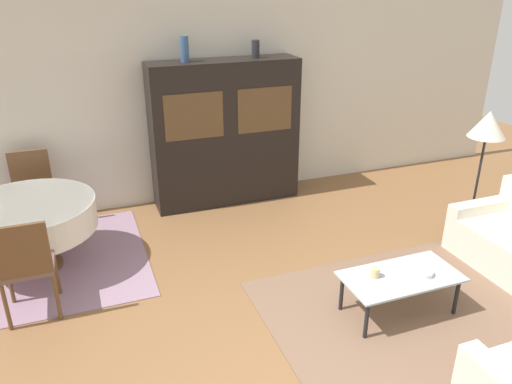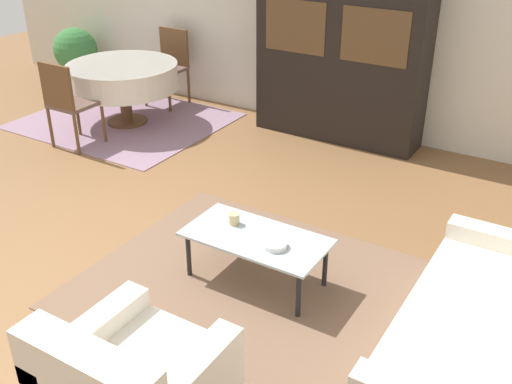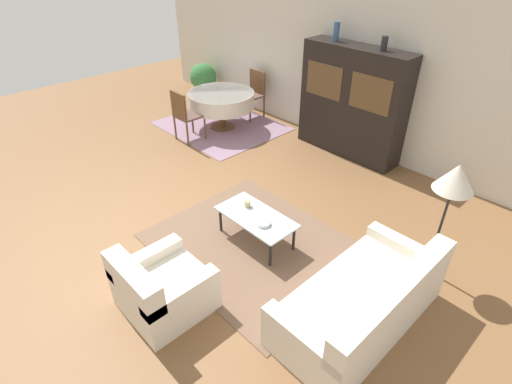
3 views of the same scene
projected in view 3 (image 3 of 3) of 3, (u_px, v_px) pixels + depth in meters
name	position (u px, v px, depth m)	size (l,w,h in m)	color
ground_plane	(176.00, 214.00, 5.68)	(14.00, 14.00, 0.00)	brown
wall_back	(340.00, 68.00, 7.03)	(10.00, 0.06, 2.70)	beige
area_rug	(254.00, 245.00, 5.11)	(2.50, 2.04, 0.01)	brown
dining_rug	(221.00, 126.00, 8.24)	(2.34, 1.98, 0.01)	gray
couch	(363.00, 303.00, 3.97)	(0.91, 1.87, 0.77)	silver
armchair	(161.00, 289.00, 4.12)	(0.83, 0.83, 0.74)	silver
coffee_table	(256.00, 218.00, 5.01)	(1.04, 0.53, 0.38)	black
display_cabinet	(352.00, 103.00, 6.79)	(1.90, 0.47, 1.86)	black
dining_table	(221.00, 100.00, 7.86)	(1.31, 1.31, 0.73)	brown
dining_chair_near	(185.00, 113.00, 7.37)	(0.44, 0.44, 0.96)	brown
dining_chair_far	(254.00, 91.00, 8.38)	(0.44, 0.44, 0.96)	brown
floor_lamp	(455.00, 182.00, 4.06)	(0.41, 0.41, 1.44)	black
cup	(247.00, 204.00, 5.14)	(0.08, 0.08, 0.09)	tan
bowl	(263.00, 223.00, 4.83)	(0.17, 0.17, 0.04)	white
vase_tall	(336.00, 31.00, 6.48)	(0.10, 0.10, 0.30)	#33517A
vase_short	(384.00, 43.00, 5.97)	(0.10, 0.10, 0.22)	#232328
potted_plant	(203.00, 78.00, 9.36)	(0.61, 0.61, 0.83)	#93664C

